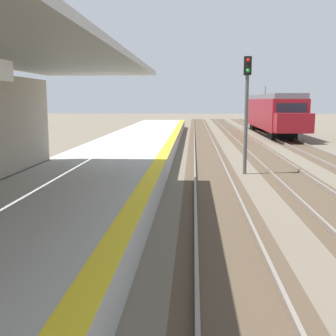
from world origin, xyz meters
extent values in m
cube|color=#A8A8A3|center=(-2.50, 16.00, 0.45)|extent=(5.00, 80.00, 0.90)
cube|color=yellow|center=(-0.25, 16.00, 0.90)|extent=(0.50, 80.00, 0.01)
cube|color=#4C3D2D|center=(1.90, 20.00, 0.00)|extent=(2.34, 120.00, 0.01)
cube|color=slate|center=(1.18, 20.00, 0.08)|extent=(0.08, 120.00, 0.15)
cube|color=slate|center=(2.62, 20.00, 0.08)|extent=(0.08, 120.00, 0.15)
cube|color=#4C3D2D|center=(5.30, 20.00, 0.00)|extent=(2.34, 120.00, 0.01)
cube|color=slate|center=(4.58, 20.00, 0.08)|extent=(0.08, 120.00, 0.15)
cube|color=slate|center=(6.02, 20.00, 0.08)|extent=(0.08, 120.00, 0.15)
cube|color=maroon|center=(8.70, 46.30, 2.07)|extent=(2.90, 18.00, 2.70)
cube|color=slate|center=(8.70, 46.30, 3.64)|extent=(2.67, 18.00, 0.44)
cube|color=black|center=(8.70, 37.28, 2.48)|extent=(2.32, 0.06, 1.21)
cube|color=maroon|center=(8.70, 36.50, 1.60)|extent=(2.78, 1.60, 1.49)
cube|color=black|center=(10.16, 46.30, 2.48)|extent=(0.04, 15.84, 0.86)
cylinder|color=#333333|center=(8.70, 49.90, 4.31)|extent=(0.06, 0.06, 0.90)
cube|color=black|center=(8.70, 40.45, 0.36)|extent=(2.18, 2.20, 0.72)
cube|color=black|center=(8.70, 52.15, 0.36)|extent=(2.18, 2.20, 0.72)
cylinder|color=#4C4C4C|center=(3.43, 22.71, 2.20)|extent=(0.16, 0.16, 4.40)
cube|color=black|center=(3.43, 22.71, 4.80)|extent=(0.32, 0.24, 0.80)
sphere|color=red|center=(3.43, 22.57, 5.02)|extent=(0.16, 0.16, 0.16)
sphere|color=green|center=(3.43, 22.57, 4.58)|extent=(0.16, 0.16, 0.16)
camera|label=1|loc=(1.09, 3.52, 3.31)|focal=45.38mm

